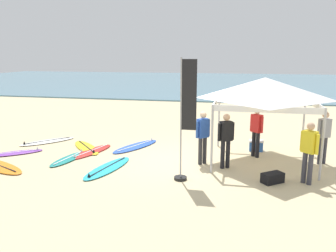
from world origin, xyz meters
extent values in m
plane|color=beige|center=(0.00, 0.00, 0.00)|extent=(80.00, 80.00, 0.00)
cube|color=#568499|center=(0.00, 31.96, 0.05)|extent=(80.00, 36.00, 0.10)
cylinder|color=#B7B7BC|center=(0.98, -0.90, 1.02)|extent=(0.07, 0.07, 2.05)
cylinder|color=#B7B7BC|center=(4.01, -0.90, 1.02)|extent=(0.07, 0.07, 2.05)
cylinder|color=#B7B7BC|center=(0.98, 2.13, 1.02)|extent=(0.07, 0.07, 2.05)
cylinder|color=#B7B7BC|center=(4.01, 2.13, 1.02)|extent=(0.07, 0.07, 2.05)
cube|color=white|center=(2.50, -0.90, 1.96)|extent=(3.03, 0.03, 0.18)
cube|color=white|center=(2.50, 2.13, 1.96)|extent=(3.03, 0.03, 0.18)
cube|color=white|center=(0.98, 0.61, 1.96)|extent=(0.03, 3.03, 0.18)
cube|color=white|center=(4.01, 0.61, 1.96)|extent=(0.03, 3.03, 0.18)
pyramid|color=white|center=(2.50, 0.61, 2.40)|extent=(3.15, 3.15, 0.70)
ellipsoid|color=yellow|center=(-3.84, 0.78, 0.04)|extent=(1.91, 2.02, 0.07)
cube|color=black|center=(-3.84, 0.78, 0.07)|extent=(1.28, 1.41, 0.01)
cone|color=black|center=(-3.24, 0.11, 0.13)|extent=(0.09, 0.09, 0.12)
ellipsoid|color=purple|center=(-6.00, -0.45, 0.04)|extent=(1.79, 1.58, 0.07)
cube|color=white|center=(-6.00, -0.45, 0.07)|extent=(1.28, 1.04, 0.01)
cone|color=white|center=(-5.40, 0.03, 0.13)|extent=(0.09, 0.09, 0.12)
ellipsoid|color=white|center=(-5.76, 1.28, 0.04)|extent=(1.85, 2.04, 0.07)
cube|color=black|center=(-5.76, 1.28, 0.07)|extent=(1.23, 1.44, 0.01)
cone|color=black|center=(-6.33, 0.60, 0.13)|extent=(0.09, 0.09, 0.12)
ellipsoid|color=#19847F|center=(-3.81, -0.64, 0.04)|extent=(0.75, 1.90, 0.07)
cube|color=white|center=(-3.81, -0.64, 0.07)|extent=(0.26, 1.57, 0.01)
cone|color=white|center=(-3.71, 0.11, 0.13)|extent=(0.09, 0.09, 0.12)
ellipsoid|color=#23B2CC|center=(-2.16, -1.24, 0.04)|extent=(1.08, 2.45, 0.07)
cube|color=black|center=(-2.16, -1.24, 0.07)|extent=(0.43, 1.98, 0.01)
cone|color=black|center=(-2.35, -2.19, 0.13)|extent=(0.09, 0.09, 0.12)
ellipsoid|color=blue|center=(-2.07, 1.32, 0.04)|extent=(1.55, 2.42, 0.07)
cube|color=white|center=(-2.07, 1.32, 0.07)|extent=(0.86, 1.86, 0.01)
cone|color=white|center=(-1.68, 2.21, 0.13)|extent=(0.09, 0.09, 0.12)
ellipsoid|color=red|center=(-3.42, 0.31, 0.04)|extent=(1.11, 2.20, 0.07)
cube|color=white|center=(-3.42, 0.31, 0.07)|extent=(0.51, 1.75, 0.01)
cone|color=white|center=(-3.65, -0.53, 0.13)|extent=(0.09, 0.09, 0.12)
cylinder|color=#383842|center=(3.67, -1.31, 0.44)|extent=(0.13, 0.13, 0.88)
cylinder|color=#383842|center=(3.54, -1.18, 0.44)|extent=(0.13, 0.13, 0.88)
cube|color=yellow|center=(3.61, -1.24, 1.18)|extent=(0.41, 0.41, 0.60)
sphere|color=tan|center=(3.61, -1.24, 1.60)|extent=(0.21, 0.21, 0.21)
cylinder|color=yellow|center=(3.77, -1.41, 1.16)|extent=(0.09, 0.09, 0.54)
cylinder|color=yellow|center=(3.44, -1.08, 1.16)|extent=(0.09, 0.09, 0.54)
cylinder|color=black|center=(2.26, 1.07, 0.44)|extent=(0.13, 0.13, 0.88)
cylinder|color=black|center=(2.39, 0.95, 0.44)|extent=(0.13, 0.13, 0.88)
cube|color=red|center=(2.32, 1.01, 1.18)|extent=(0.41, 0.41, 0.60)
sphere|color=beige|center=(2.32, 1.01, 1.60)|extent=(0.21, 0.21, 0.21)
cylinder|color=red|center=(2.16, 1.17, 1.16)|extent=(0.09, 0.09, 0.54)
cylinder|color=red|center=(2.49, 0.85, 1.16)|extent=(0.09, 0.09, 0.54)
cylinder|color=#383842|center=(4.47, 0.73, 0.44)|extent=(0.13, 0.13, 0.88)
cylinder|color=#383842|center=(4.32, 0.63, 0.44)|extent=(0.13, 0.13, 0.88)
cube|color=gray|center=(4.39, 0.68, 1.18)|extent=(0.42, 0.38, 0.60)
sphere|color=tan|center=(4.39, 0.68, 1.60)|extent=(0.21, 0.21, 0.21)
cylinder|color=gray|center=(4.58, 0.81, 1.16)|extent=(0.09, 0.09, 0.54)
cylinder|color=gray|center=(4.20, 0.55, 1.16)|extent=(0.09, 0.09, 0.54)
cylinder|color=#2D2D33|center=(0.57, -0.19, 0.44)|extent=(0.13, 0.13, 0.88)
cylinder|color=#2D2D33|center=(0.69, -0.06, 0.44)|extent=(0.13, 0.13, 0.88)
cube|color=#2851B2|center=(0.63, -0.13, 1.18)|extent=(0.41, 0.41, 0.60)
sphere|color=beige|center=(0.63, -0.13, 1.60)|extent=(0.21, 0.21, 0.21)
cylinder|color=#2851B2|center=(0.47, -0.29, 1.16)|extent=(0.09, 0.09, 0.54)
cylinder|color=#2851B2|center=(0.79, 0.04, 1.16)|extent=(0.09, 0.09, 0.54)
cylinder|color=black|center=(1.29, -0.44, 0.44)|extent=(0.13, 0.13, 0.88)
cylinder|color=black|center=(1.44, -0.35, 0.44)|extent=(0.13, 0.13, 0.88)
cube|color=black|center=(1.37, -0.40, 1.18)|extent=(0.42, 0.37, 0.60)
sphere|color=tan|center=(1.37, -0.40, 1.60)|extent=(0.21, 0.21, 0.21)
cylinder|color=black|center=(1.17, -0.51, 1.16)|extent=(0.09, 0.09, 0.54)
cylinder|color=black|center=(1.56, -0.28, 1.16)|extent=(0.09, 0.09, 0.54)
cylinder|color=#99999E|center=(0.19, -1.67, 1.70)|extent=(0.04, 0.04, 3.40)
cube|color=black|center=(0.41, -1.67, 2.40)|extent=(0.40, 0.02, 1.90)
cylinder|color=black|center=(0.19, -1.67, 0.04)|extent=(0.36, 0.36, 0.08)
cube|color=black|center=(2.71, -1.37, 0.14)|extent=(0.67, 0.62, 0.28)
cube|color=#2D60B7|center=(2.38, 1.79, 0.17)|extent=(0.48, 0.34, 0.34)
cube|color=white|center=(2.38, 1.79, 0.37)|extent=(0.50, 0.36, 0.05)
camera|label=1|loc=(1.76, -10.64, 3.49)|focal=36.40mm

